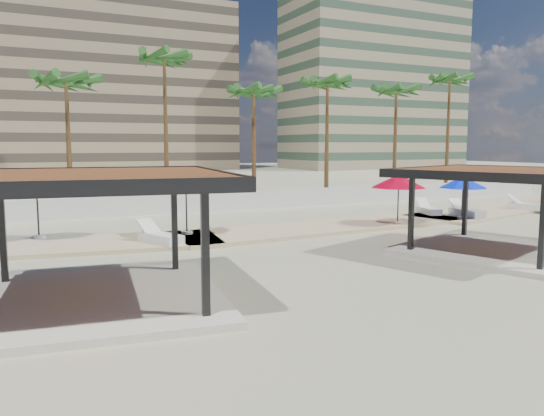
# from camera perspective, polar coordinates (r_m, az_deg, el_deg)

# --- Properties ---
(ground) EXTENTS (200.00, 200.00, 0.00)m
(ground) POSITION_cam_1_polar(r_m,az_deg,el_deg) (19.72, 11.81, -5.40)
(ground) COLOR tan
(ground) RESTS_ON ground
(promenade) EXTENTS (44.45, 7.97, 0.24)m
(promenade) POSITION_cam_1_polar(r_m,az_deg,el_deg) (27.07, 5.30, -1.88)
(promenade) COLOR #C6B284
(promenade) RESTS_ON ground
(boundary_wall) EXTENTS (56.00, 0.30, 1.20)m
(boundary_wall) POSITION_cam_1_polar(r_m,az_deg,el_deg) (33.60, -4.98, 0.72)
(boundary_wall) COLOR silver
(boundary_wall) RESTS_ON ground
(building_mid) EXTENTS (38.00, 16.00, 30.40)m
(building_mid) POSITION_cam_1_polar(r_m,az_deg,el_deg) (95.14, -16.39, 12.58)
(building_mid) COLOR #847259
(building_mid) RESTS_ON ground
(building_east) EXTENTS (32.00, 15.00, 36.40)m
(building_east) POSITION_cam_1_polar(r_m,az_deg,el_deg) (101.75, 10.89, 14.03)
(building_east) COLOR gray
(building_east) RESTS_ON ground
(pavilion_central) EXTENTS (8.19, 8.19, 3.25)m
(pavilion_central) POSITION_cam_1_polar(r_m,az_deg,el_deg) (21.66, 23.15, 0.46)
(pavilion_central) COLOR beige
(pavilion_central) RESTS_ON ground
(pavilion_west) EXTENTS (7.55, 7.55, 3.43)m
(pavilion_west) POSITION_cam_1_polar(r_m,az_deg,el_deg) (14.33, -18.81, -1.85)
(pavilion_west) COLOR beige
(pavilion_west) RESTS_ON ground
(umbrella_b) EXTENTS (3.83, 3.83, 2.63)m
(umbrella_b) POSITION_cam_1_polar(r_m,az_deg,el_deg) (23.72, -9.24, 2.63)
(umbrella_b) COLOR beige
(umbrella_b) RESTS_ON promenade
(umbrella_c) EXTENTS (3.41, 3.41, 2.50)m
(umbrella_c) POSITION_cam_1_polar(r_m,az_deg,el_deg) (27.23, 13.47, 2.82)
(umbrella_c) COLOR beige
(umbrella_c) RESTS_ON promenade
(umbrella_d) EXTENTS (3.38, 3.38, 2.28)m
(umbrella_d) POSITION_cam_1_polar(r_m,az_deg,el_deg) (30.16, 19.86, 2.60)
(umbrella_d) COLOR beige
(umbrella_d) RESTS_ON promenade
(umbrella_f) EXTENTS (4.18, 4.18, 2.84)m
(umbrella_f) POSITION_cam_1_polar(r_m,az_deg,el_deg) (24.45, -24.04, 2.67)
(umbrella_f) COLOR beige
(umbrella_f) RESTS_ON promenade
(lounger_a) EXTENTS (1.55, 2.44, 0.88)m
(lounger_a) POSITION_cam_1_polar(r_m,az_deg,el_deg) (22.03, -11.96, -3.10)
(lounger_a) COLOR silver
(lounger_a) RESTS_ON promenade
(lounger_b) EXTENTS (1.02, 2.43, 0.89)m
(lounger_b) POSITION_cam_1_polar(r_m,az_deg,el_deg) (31.63, 20.15, -0.41)
(lounger_b) COLOR silver
(lounger_b) RESTS_ON promenade
(lounger_c) EXTENTS (1.57, 2.46, 0.89)m
(lounger_c) POSITION_cam_1_polar(r_m,az_deg,el_deg) (36.28, 25.74, 0.19)
(lounger_c) COLOR silver
(lounger_c) RESTS_ON promenade
(lounger_d) EXTENTS (1.30, 2.29, 0.83)m
(lounger_d) POSITION_cam_1_polar(r_m,az_deg,el_deg) (32.10, 16.44, -0.21)
(lounger_d) COLOR silver
(lounger_d) RESTS_ON promenade
(palm_c) EXTENTS (3.00, 3.00, 8.59)m
(palm_c) POSITION_cam_1_polar(r_m,az_deg,el_deg) (33.65, -21.27, 12.03)
(palm_c) COLOR brown
(palm_c) RESTS_ON ground
(palm_d) EXTENTS (3.00, 3.00, 10.44)m
(palm_d) POSITION_cam_1_polar(r_m,az_deg,el_deg) (35.65, -11.52, 14.82)
(palm_d) COLOR brown
(palm_d) RESTS_ON ground
(palm_e) EXTENTS (3.00, 3.00, 8.56)m
(palm_e) POSITION_cam_1_polar(r_m,az_deg,el_deg) (36.93, -1.99, 11.91)
(palm_e) COLOR brown
(palm_e) RESTS_ON ground
(palm_f) EXTENTS (3.00, 3.00, 9.48)m
(palm_f) POSITION_cam_1_polar(r_m,az_deg,el_deg) (39.97, 5.98, 12.73)
(palm_f) COLOR brown
(palm_f) RESTS_ON ground
(palm_g) EXTENTS (3.00, 3.00, 9.17)m
(palm_g) POSITION_cam_1_polar(r_m,az_deg,el_deg) (43.05, 13.23, 11.76)
(palm_g) COLOR brown
(palm_g) RESTS_ON ground
(palm_h) EXTENTS (3.00, 3.00, 10.36)m
(palm_h) POSITION_cam_1_polar(r_m,az_deg,el_deg) (47.56, 18.57, 12.44)
(palm_h) COLOR brown
(palm_h) RESTS_ON ground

